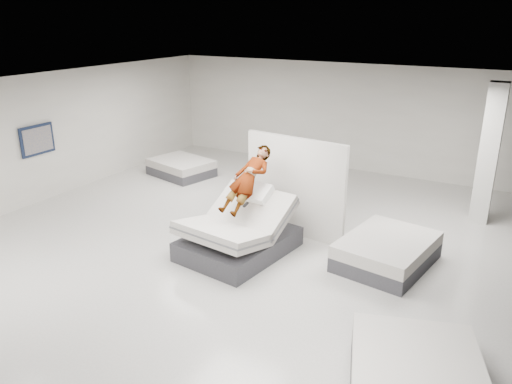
# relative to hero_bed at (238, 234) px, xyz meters

# --- Properties ---
(room) EXTENTS (14.00, 14.04, 3.20)m
(room) POSITION_rel_hero_bed_xyz_m (0.03, -0.35, 1.18)
(room) COLOR beige
(room) RESTS_ON ground
(hero_bed) EXTENTS (1.95, 2.42, 1.31)m
(hero_bed) POSITION_rel_hero_bed_xyz_m (0.00, 0.00, 0.00)
(hero_bed) COLOR #3D3D43
(hero_bed) RESTS_ON floor
(person) EXTENTS (0.77, 1.45, 1.48)m
(person) POSITION_rel_hero_bed_xyz_m (0.04, 0.31, 0.88)
(person) COLOR slate
(person) RESTS_ON hero_bed
(remote) EXTENTS (0.07, 0.15, 0.08)m
(remote) POSITION_rel_hero_bed_xyz_m (0.21, -0.07, 0.69)
(remote) COLOR black
(remote) RESTS_ON person
(divider_panel) EXTENTS (2.37, 0.38, 2.16)m
(divider_panel) POSITION_rel_hero_bed_xyz_m (0.57, 1.40, 0.66)
(divider_panel) COLOR silver
(divider_panel) RESTS_ON floor
(flat_bed_right_far) EXTENTS (1.75, 2.16, 0.54)m
(flat_bed_right_far) POSITION_rel_hero_bed_xyz_m (2.73, 0.98, -0.15)
(flat_bed_right_far) COLOR #3D3D43
(flat_bed_right_far) RESTS_ON floor
(flat_bed_left_far) EXTENTS (2.01, 1.69, 0.48)m
(flat_bed_left_far) POSITION_rel_hero_bed_xyz_m (-4.14, 3.56, -0.18)
(flat_bed_left_far) COLOR #3D3D43
(flat_bed_left_far) RESTS_ON floor
(column) EXTENTS (0.40, 0.40, 3.20)m
(column) POSITION_rel_hero_bed_xyz_m (4.03, 4.15, 1.18)
(column) COLOR silver
(column) RESTS_ON floor
(wall_poster) EXTENTS (0.06, 0.95, 0.75)m
(wall_poster) POSITION_rel_hero_bed_xyz_m (-5.91, 0.15, 1.18)
(wall_poster) COLOR #101931
(wall_poster) RESTS_ON wall_left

